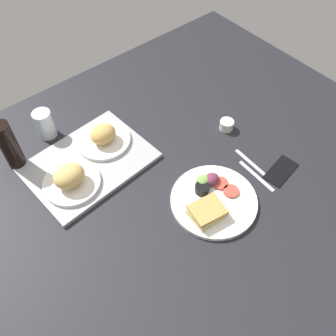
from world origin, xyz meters
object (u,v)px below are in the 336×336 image
at_px(bread_plate_near, 70,179).
at_px(espresso_cup, 227,125).
at_px(serving_tray, 89,163).
at_px(cell_phone, 281,171).
at_px(fork, 256,176).
at_px(knife, 254,165).
at_px(soda_bottle, 9,146).
at_px(bread_plate_far, 103,137).
at_px(drinking_glass, 45,124).
at_px(plate_with_salad, 212,200).

height_order(bread_plate_near, espresso_cup, bread_plate_near).
bearing_deg(serving_tray, cell_phone, -42.47).
xyz_separation_m(fork, cell_phone, (0.09, -0.04, 0.00)).
distance_m(bread_plate_near, knife, 0.68).
bearing_deg(cell_phone, knife, 115.77).
bearing_deg(soda_bottle, fork, -43.10).
bearing_deg(espresso_cup, bread_plate_near, 166.93).
height_order(serving_tray, bread_plate_far, bread_plate_far).
xyz_separation_m(bread_plate_near, drinking_glass, (0.06, 0.29, 0.01)).
relative_size(bread_plate_near, drinking_glass, 1.73).
distance_m(bread_plate_far, drinking_glass, 0.24).
height_order(bread_plate_far, cell_phone, bread_plate_far).
distance_m(espresso_cup, cell_phone, 0.29).
bearing_deg(soda_bottle, knife, -39.88).
distance_m(bread_plate_far, knife, 0.59).
bearing_deg(fork, espresso_cup, -17.64).
height_order(plate_with_salad, cell_phone, plate_with_salad).
bearing_deg(soda_bottle, drinking_glass, 23.10).
bearing_deg(espresso_cup, fork, -109.78).
xyz_separation_m(serving_tray, knife, (0.47, -0.40, -0.01)).
height_order(bread_plate_far, drinking_glass, drinking_glass).
relative_size(bread_plate_near, espresso_cup, 3.66).
height_order(soda_bottle, cell_phone, soda_bottle).
height_order(serving_tray, soda_bottle, soda_bottle).
bearing_deg(bread_plate_far, cell_phone, -50.94).
bearing_deg(bread_plate_near, drinking_glass, 78.83).
relative_size(bread_plate_far, cell_phone, 1.47).
distance_m(bread_plate_near, cell_phone, 0.77).
relative_size(bread_plate_far, soda_bottle, 0.99).
xyz_separation_m(bread_plate_far, soda_bottle, (-0.31, 0.12, 0.06)).
bearing_deg(soda_bottle, bread_plate_far, -21.36).
bearing_deg(bread_plate_far, serving_tray, -155.54).
bearing_deg(fork, soda_bottle, 49.04).
height_order(bread_plate_near, soda_bottle, soda_bottle).
relative_size(fork, knife, 0.89).
distance_m(serving_tray, bread_plate_far, 0.12).
bearing_deg(cell_phone, drinking_glass, 119.63).
distance_m(serving_tray, plate_with_salad, 0.48).
xyz_separation_m(bread_plate_far, plate_with_salad, (0.14, -0.46, -0.03)).
bearing_deg(serving_tray, knife, -40.43).
bearing_deg(espresso_cup, serving_tray, 159.46).
relative_size(drinking_glass, soda_bottle, 0.56).
relative_size(drinking_glass, fork, 0.70).
height_order(espresso_cup, fork, espresso_cup).
xyz_separation_m(drinking_glass, fork, (0.49, -0.68, -0.06)).
bearing_deg(knife, serving_tray, 51.94).
bearing_deg(soda_bottle, plate_with_salad, -52.78).
bearing_deg(knife, bread_plate_far, 42.17).
relative_size(knife, cell_phone, 1.32).
distance_m(fork, knife, 0.05).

